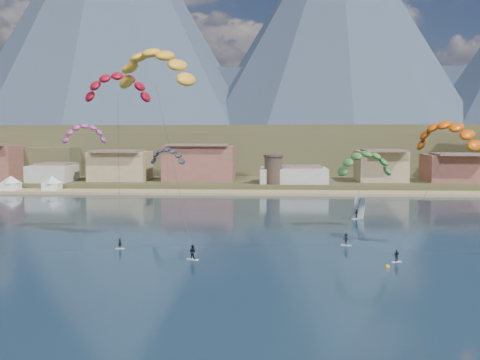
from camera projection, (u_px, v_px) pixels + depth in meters
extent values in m
plane|color=black|center=(221.00, 311.00, 55.63)|extent=(2400.00, 2400.00, 0.00)
cube|color=tan|center=(255.00, 193.00, 161.06)|extent=(2200.00, 12.00, 0.90)
cube|color=brown|center=(269.00, 148.00, 612.74)|extent=(2200.00, 900.00, 4.00)
cube|color=brown|center=(348.00, 148.00, 271.40)|extent=(320.00, 150.00, 15.00)
cube|color=brown|center=(191.00, 143.00, 315.67)|extent=(380.00, 170.00, 18.00)
cone|color=#2C374A|center=(111.00, 9.00, 868.37)|extent=(460.00, 460.00, 400.00)
cone|color=#2C374A|center=(337.00, 22.00, 870.35)|extent=(440.00, 440.00, 360.00)
cube|color=#2C374A|center=(271.00, 107.00, 946.23)|extent=(2000.00, 200.00, 110.00)
cylinder|color=#47382D|center=(273.00, 170.00, 168.25)|extent=(5.20, 5.20, 8.00)
cylinder|color=#47382D|center=(273.00, 156.00, 167.89)|extent=(5.82, 5.82, 0.60)
cube|color=white|center=(11.00, 186.00, 164.97)|extent=(4.50, 4.50, 2.00)
pyramid|color=white|center=(11.00, 176.00, 164.72)|extent=(6.40, 6.40, 2.00)
cube|color=white|center=(52.00, 186.00, 164.28)|extent=(4.50, 4.50, 2.00)
pyramid|color=white|center=(52.00, 176.00, 164.03)|extent=(6.40, 6.40, 2.00)
cube|color=silver|center=(120.00, 248.00, 85.15)|extent=(1.34, 0.47, 0.09)
imported|color=black|center=(120.00, 243.00, 85.08)|extent=(0.57, 0.40, 1.51)
cylinder|color=#262626|center=(119.00, 168.00, 88.89)|extent=(0.05, 0.05, 23.45)
cube|color=silver|center=(193.00, 259.00, 77.84)|extent=(1.75, 1.12, 0.11)
imported|color=black|center=(192.00, 252.00, 77.76)|extent=(1.15, 1.04, 1.93)
cylinder|color=#262626|center=(173.00, 163.00, 82.00)|extent=(0.05, 0.05, 26.13)
cube|color=silver|center=(396.00, 262.00, 76.43)|extent=(1.42, 0.89, 0.09)
imported|color=black|center=(397.00, 256.00, 76.36)|extent=(1.00, 0.70, 1.57)
cylinder|color=#262626|center=(423.00, 199.00, 80.54)|extent=(0.05, 0.05, 19.39)
cube|color=silver|center=(346.00, 245.00, 87.63)|extent=(1.59, 1.00, 0.10)
imported|color=black|center=(346.00, 239.00, 87.55)|extent=(1.30, 1.03, 1.76)
cylinder|color=#262626|center=(356.00, 204.00, 94.33)|extent=(0.05, 0.05, 17.74)
cylinder|color=#262626|center=(78.00, 183.00, 107.22)|extent=(0.04, 0.04, 16.92)
cylinder|color=#262626|center=(164.00, 186.00, 128.26)|extent=(0.04, 0.04, 12.60)
cube|color=silver|center=(357.00, 219.00, 114.33)|extent=(2.53, 1.16, 0.12)
imported|color=black|center=(357.00, 214.00, 114.25)|extent=(0.95, 0.71, 1.75)
cube|color=white|center=(359.00, 208.00, 114.12)|extent=(1.43, 2.78, 4.19)
sphere|color=gold|center=(387.00, 267.00, 73.23)|extent=(0.62, 0.62, 0.62)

